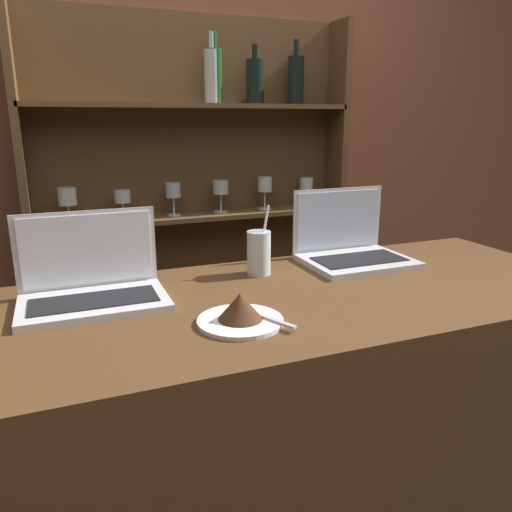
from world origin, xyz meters
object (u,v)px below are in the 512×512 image
laptop_far (351,247)px  cake_plate (240,312)px  laptop_near (92,283)px  water_glass (259,253)px

laptop_far → cake_plate: (-0.49, -0.34, -0.02)m
laptop_near → water_glass: size_ratio=1.71×
laptop_near → cake_plate: laptop_near is taller
water_glass → laptop_near: bearing=-172.9°
cake_plate → laptop_far: bearing=34.6°
cake_plate → water_glass: (0.17, 0.31, 0.04)m
laptop_far → cake_plate: size_ratio=1.68×
laptop_near → cake_plate: 0.39m
laptop_near → laptop_far: bearing=5.7°
laptop_near → water_glass: 0.46m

